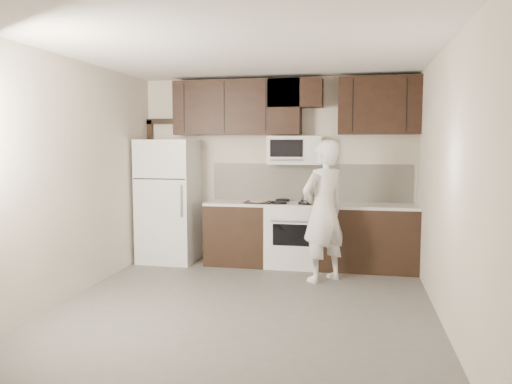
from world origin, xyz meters
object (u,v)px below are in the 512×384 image
(stove, at_px, (293,234))
(refrigerator, at_px, (169,201))
(microwave, at_px, (295,150))
(person, at_px, (324,211))

(stove, distance_m, refrigerator, 1.90)
(microwave, xyz_separation_m, refrigerator, (-1.85, -0.17, -0.75))
(microwave, xyz_separation_m, person, (0.47, -0.82, -0.75))
(refrigerator, height_order, person, refrigerator)
(microwave, height_order, refrigerator, microwave)
(stove, xyz_separation_m, microwave, (-0.00, 0.12, 1.19))
(microwave, relative_size, refrigerator, 0.42)
(stove, xyz_separation_m, refrigerator, (-1.85, -0.05, 0.44))
(refrigerator, bearing_deg, microwave, 5.15)
(stove, relative_size, person, 0.52)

